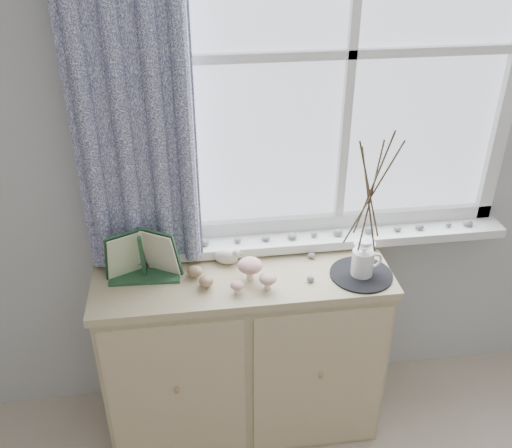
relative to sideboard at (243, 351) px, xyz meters
name	(u,v)px	position (x,y,z in m)	size (l,w,h in m)	color
sideboard	(243,351)	(0.00, 0.00, 0.00)	(1.20, 0.45, 0.85)	tan
botanical_book	(142,259)	(-0.39, -0.01, 0.54)	(0.32, 0.13, 0.22)	#21452B
toadstool_cluster	(253,271)	(0.03, -0.07, 0.48)	(0.18, 0.16, 0.09)	white
wooden_eggs	(200,276)	(-0.17, -0.04, 0.45)	(0.10, 0.11, 0.07)	tan
songbird_figurine	(226,256)	(-0.06, 0.08, 0.46)	(0.13, 0.06, 0.07)	silver
crocheted_doily	(361,274)	(0.47, -0.08, 0.43)	(0.25, 0.25, 0.01)	black
twig_pitcher	(371,191)	(0.47, -0.08, 0.80)	(0.27, 0.27, 0.66)	white
sideboard_pebbles	(316,264)	(0.30, 0.00, 0.44)	(0.33, 0.23, 0.02)	gray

